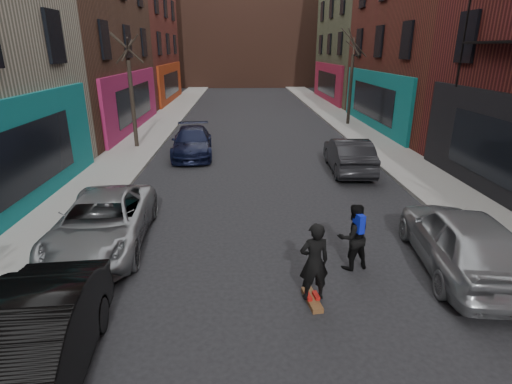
{
  "coord_description": "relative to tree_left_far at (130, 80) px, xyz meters",
  "views": [
    {
      "loc": [
        -0.91,
        -2.14,
        4.81
      ],
      "look_at": [
        -0.56,
        6.76,
        1.6
      ],
      "focal_mm": 28.0,
      "sensor_mm": 36.0,
      "label": 1
    }
  ],
  "objects": [
    {
      "name": "tree_left_far",
      "position": [
        0.0,
        0.0,
        0.0
      ],
      "size": [
        2.0,
        2.0,
        6.5
      ],
      "primitive_type": null,
      "color": "black",
      "rests_on": "sidewalk_left"
    },
    {
      "name": "parked_right_end",
      "position": [
        9.73,
        -4.36,
        -2.69
      ],
      "size": [
        1.7,
        4.29,
        1.39
      ],
      "primitive_type": "imported",
      "rotation": [
        0.0,
        0.0,
        3.09
      ],
      "color": "black",
      "rests_on": "ground"
    },
    {
      "name": "building_far",
      "position": [
        6.2,
        38.0,
        3.62
      ],
      "size": [
        40.0,
        10.0,
        14.0
      ],
      "primitive_type": "cube",
      "color": "#47281E",
      "rests_on": "ground"
    },
    {
      "name": "parked_left_end",
      "position": [
        3.0,
        -1.52,
        -2.73
      ],
      "size": [
        2.16,
        4.61,
        1.3
      ],
      "primitive_type": "imported",
      "rotation": [
        0.0,
        0.0,
        0.08
      ],
      "color": "black",
      "rests_on": "ground"
    },
    {
      "name": "skateboarder",
      "position": [
        6.69,
        -13.38,
        -2.46
      ],
      "size": [
        0.64,
        0.47,
        1.63
      ],
      "primitive_type": "imported",
      "rotation": [
        0.0,
        0.0,
        3.28
      ],
      "color": "black",
      "rests_on": "skateboard"
    },
    {
      "name": "parked_left_mid",
      "position": [
        2.19,
        -15.46,
        -2.67
      ],
      "size": [
        1.9,
        4.45,
        1.43
      ],
      "primitive_type": "imported",
      "rotation": [
        0.0,
        0.0,
        0.09
      ],
      "color": "black",
      "rests_on": "ground"
    },
    {
      "name": "sidewalk_right",
      "position": [
        12.45,
        12.0,
        -3.31
      ],
      "size": [
        2.5,
        84.0,
        0.13
      ],
      "primitive_type": "cube",
      "color": "gray",
      "rests_on": "ground"
    },
    {
      "name": "skateboard",
      "position": [
        6.69,
        -13.38,
        -3.33
      ],
      "size": [
        0.33,
        0.82,
        0.1
      ],
      "primitive_type": "cube",
      "rotation": [
        0.0,
        0.0,
        0.14
      ],
      "color": "brown",
      "rests_on": "ground"
    },
    {
      "name": "tree_right_far",
      "position": [
        12.4,
        6.0,
        0.15
      ],
      "size": [
        2.0,
        2.0,
        6.8
      ],
      "primitive_type": null,
      "color": "black",
      "rests_on": "sidewalk_right"
    },
    {
      "name": "parked_left_far",
      "position": [
        1.75,
        -10.73,
        -2.72
      ],
      "size": [
        2.44,
        4.84,
        1.31
      ],
      "primitive_type": "imported",
      "rotation": [
        0.0,
        0.0,
        0.06
      ],
      "color": "gray",
      "rests_on": "ground"
    },
    {
      "name": "parked_right_far",
      "position": [
        10.24,
        -12.26,
        -2.62
      ],
      "size": [
        2.28,
        4.62,
        1.52
      ],
      "primitive_type": "imported",
      "rotation": [
        0.0,
        0.0,
        3.03
      ],
      "color": "gray",
      "rests_on": "ground"
    },
    {
      "name": "pedestrian",
      "position": [
        7.81,
        -12.08,
        -2.58
      ],
      "size": [
        0.89,
        0.78,
        1.58
      ],
      "rotation": [
        0.0,
        0.0,
        3.41
      ],
      "color": "black",
      "rests_on": "ground"
    },
    {
      "name": "sidewalk_left",
      "position": [
        -0.05,
        12.0,
        -3.31
      ],
      "size": [
        2.5,
        84.0,
        0.13
      ],
      "primitive_type": "cube",
      "color": "gray",
      "rests_on": "ground"
    }
  ]
}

